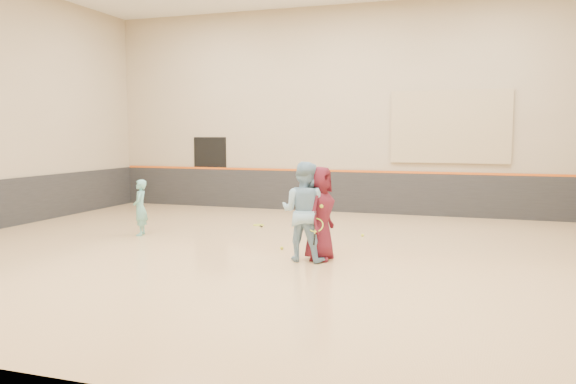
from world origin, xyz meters
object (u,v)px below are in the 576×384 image
(instructor, at_px, (304,211))
(spare_racket, at_px, (259,224))
(young_man, at_px, (319,213))
(girl, at_px, (140,208))

(instructor, xyz_separation_m, spare_racket, (-2.20, 3.40, -0.87))
(instructor, height_order, young_man, instructor)
(instructor, xyz_separation_m, young_man, (0.25, 0.16, -0.05))
(young_man, distance_m, spare_racket, 4.14)
(instructor, bearing_deg, young_man, -141.36)
(girl, xyz_separation_m, instructor, (4.27, -1.30, 0.27))
(instructor, distance_m, young_man, 0.30)
(spare_racket, bearing_deg, instructor, -57.05)
(young_man, height_order, spare_racket, young_man)
(young_man, relative_size, spare_racket, 2.73)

